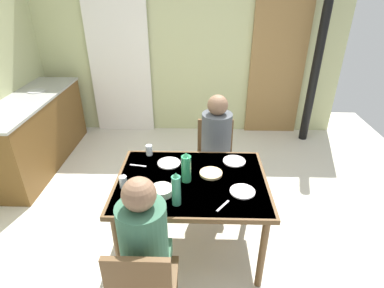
% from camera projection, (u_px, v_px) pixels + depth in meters
% --- Properties ---
extents(ground_plane, '(6.21, 6.21, 0.00)m').
position_uv_depth(ground_plane, '(175.00, 230.00, 3.00)').
color(ground_plane, beige).
extents(wall_back, '(4.64, 0.10, 2.53)m').
position_uv_depth(wall_back, '(185.00, 50.00, 4.50)').
color(wall_back, '#BCC18A').
rests_on(wall_back, ground_plane).
extents(door_wooden, '(0.80, 0.05, 2.00)m').
position_uv_depth(door_wooden, '(277.00, 69.00, 4.53)').
color(door_wooden, olive).
rests_on(door_wooden, ground_plane).
extents(stove_pipe_column, '(0.12, 0.12, 2.53)m').
position_uv_depth(stove_pipe_column, '(318.00, 55.00, 4.15)').
color(stove_pipe_column, black).
rests_on(stove_pipe_column, ground_plane).
extents(curtain_panel, '(0.90, 0.03, 2.13)m').
position_uv_depth(curtain_panel, '(120.00, 64.00, 4.54)').
color(curtain_panel, white).
rests_on(curtain_panel, ground_plane).
extents(kitchen_counter, '(0.61, 1.88, 0.91)m').
position_uv_depth(kitchen_counter, '(34.00, 132.00, 3.91)').
color(kitchen_counter, brown).
rests_on(kitchen_counter, ground_plane).
extents(dining_table, '(1.23, 0.93, 0.74)m').
position_uv_depth(dining_table, '(191.00, 187.00, 2.52)').
color(dining_table, brown).
rests_on(dining_table, ground_plane).
extents(chair_near_diner, '(0.40, 0.40, 0.87)m').
position_uv_depth(chair_near_diner, '(144.00, 287.00, 1.88)').
color(chair_near_diner, brown).
rests_on(chair_near_diner, ground_plane).
extents(chair_far_diner, '(0.40, 0.40, 0.87)m').
position_uv_depth(chair_far_diner, '(215.00, 155.00, 3.31)').
color(chair_far_diner, brown).
rests_on(chair_far_diner, ground_plane).
extents(person_near_diner, '(0.30, 0.37, 0.77)m').
position_uv_depth(person_near_diner, '(144.00, 237.00, 1.87)').
color(person_near_diner, '#3A6749').
rests_on(person_near_diner, ground_plane).
extents(person_far_diner, '(0.30, 0.37, 0.77)m').
position_uv_depth(person_far_diner, '(216.00, 137.00, 3.05)').
color(person_far_diner, '#534F59').
rests_on(person_far_diner, ground_plane).
extents(water_bottle_green_near, '(0.08, 0.08, 0.26)m').
position_uv_depth(water_bottle_green_near, '(186.00, 168.00, 2.41)').
color(water_bottle_green_near, '#2F975D').
rests_on(water_bottle_green_near, dining_table).
extents(water_bottle_green_far, '(0.07, 0.07, 0.27)m').
position_uv_depth(water_bottle_green_far, '(176.00, 190.00, 2.15)').
color(water_bottle_green_far, '#398B69').
rests_on(water_bottle_green_far, dining_table).
extents(serving_bowl_center, '(0.17, 0.17, 0.05)m').
position_uv_depth(serving_bowl_center, '(162.00, 191.00, 2.31)').
color(serving_bowl_center, white).
rests_on(serving_bowl_center, dining_table).
extents(dinner_plate_near_left, '(0.20, 0.20, 0.01)m').
position_uv_depth(dinner_plate_near_left, '(234.00, 161.00, 2.72)').
color(dinner_plate_near_left, white).
rests_on(dinner_plate_near_left, dining_table).
extents(dinner_plate_near_right, '(0.20, 0.20, 0.01)m').
position_uv_depth(dinner_plate_near_right, '(169.00, 163.00, 2.70)').
color(dinner_plate_near_right, white).
rests_on(dinner_plate_near_right, dining_table).
extents(dinner_plate_far_center, '(0.19, 0.19, 0.01)m').
position_uv_depth(dinner_plate_far_center, '(242.00, 191.00, 2.33)').
color(dinner_plate_far_center, white).
rests_on(dinner_plate_far_center, dining_table).
extents(drinking_glass_by_near_diner, '(0.06, 0.06, 0.10)m').
position_uv_depth(drinking_glass_by_near_diner, '(123.00, 182.00, 2.37)').
color(drinking_glass_by_near_diner, silver).
rests_on(drinking_glass_by_near_diner, dining_table).
extents(drinking_glass_by_far_diner, '(0.06, 0.06, 0.10)m').
position_uv_depth(drinking_glass_by_far_diner, '(149.00, 150.00, 2.81)').
color(drinking_glass_by_far_diner, silver).
rests_on(drinking_glass_by_far_diner, dining_table).
extents(bread_plate_sliced, '(0.19, 0.19, 0.02)m').
position_uv_depth(bread_plate_sliced, '(211.00, 173.00, 2.55)').
color(bread_plate_sliced, '#DBB77A').
rests_on(bread_plate_sliced, dining_table).
extents(cutlery_knife_near, '(0.15, 0.04, 0.00)m').
position_uv_depth(cutlery_knife_near, '(138.00, 165.00, 2.67)').
color(cutlery_knife_near, silver).
rests_on(cutlery_knife_near, dining_table).
extents(cutlery_fork_near, '(0.10, 0.13, 0.00)m').
position_uv_depth(cutlery_fork_near, '(223.00, 206.00, 2.19)').
color(cutlery_fork_near, silver).
rests_on(cutlery_fork_near, dining_table).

